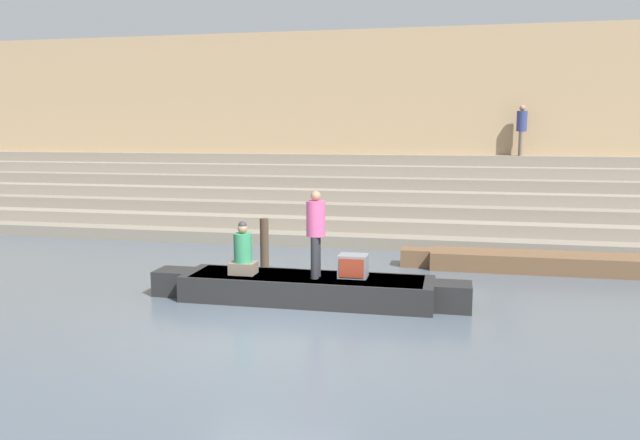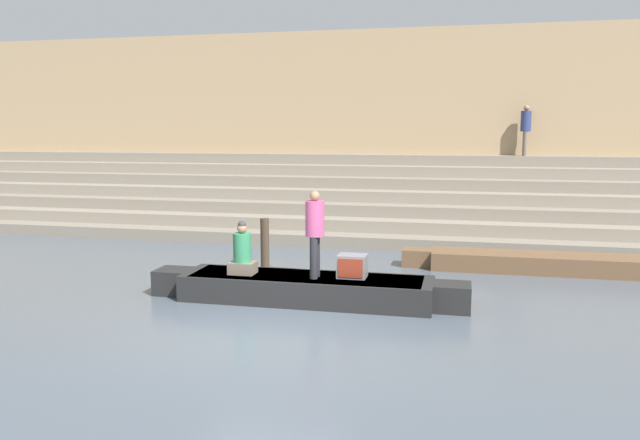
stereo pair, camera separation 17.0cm
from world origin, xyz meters
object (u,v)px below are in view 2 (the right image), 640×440
(mooring_post, at_px, (265,249))
(person_on_steps, at_px, (526,127))
(person_rowing, at_px, (242,253))
(tv_set, at_px, (352,266))
(rowboat_main, at_px, (306,288))
(moored_boat_shore, at_px, (542,262))
(person_standing, at_px, (315,228))

(mooring_post, relative_size, person_on_steps, 0.81)
(person_rowing, height_order, tv_set, person_rowing)
(rowboat_main, relative_size, mooring_post, 4.58)
(rowboat_main, distance_m, person_rowing, 1.39)
(moored_boat_shore, relative_size, mooring_post, 4.78)
(person_rowing, relative_size, person_on_steps, 0.63)
(person_rowing, xyz_separation_m, mooring_post, (-0.09, 1.67, -0.23))
(rowboat_main, bearing_deg, moored_boat_shore, 39.44)
(rowboat_main, bearing_deg, mooring_post, 131.46)
(person_standing, bearing_deg, rowboat_main, 169.08)
(person_rowing, distance_m, moored_boat_shore, 6.97)
(person_rowing, relative_size, tv_set, 1.91)
(rowboat_main, distance_m, moored_boat_shore, 5.89)
(moored_boat_shore, distance_m, person_on_steps, 7.32)
(person_rowing, bearing_deg, moored_boat_shore, 47.57)
(rowboat_main, distance_m, person_standing, 1.18)
(person_rowing, height_order, person_on_steps, person_on_steps)
(person_rowing, xyz_separation_m, tv_set, (2.10, 0.17, -0.19))
(person_rowing, bearing_deg, rowboat_main, 19.06)
(rowboat_main, height_order, person_standing, person_standing)
(person_rowing, distance_m, mooring_post, 1.68)
(rowboat_main, xyz_separation_m, mooring_post, (-1.32, 1.60, 0.40))
(person_on_steps, bearing_deg, moored_boat_shore, -70.64)
(moored_boat_shore, bearing_deg, mooring_post, -166.58)
(rowboat_main, height_order, moored_boat_shore, rowboat_main)
(mooring_post, bearing_deg, rowboat_main, -50.42)
(tv_set, bearing_deg, person_rowing, -177.47)
(person_standing, xyz_separation_m, person_on_steps, (4.61, 10.29, 1.90))
(person_on_steps, bearing_deg, rowboat_main, -94.64)
(tv_set, height_order, moored_boat_shore, tv_set)
(mooring_post, bearing_deg, person_on_steps, 54.65)
(person_standing, bearing_deg, person_rowing, -171.28)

